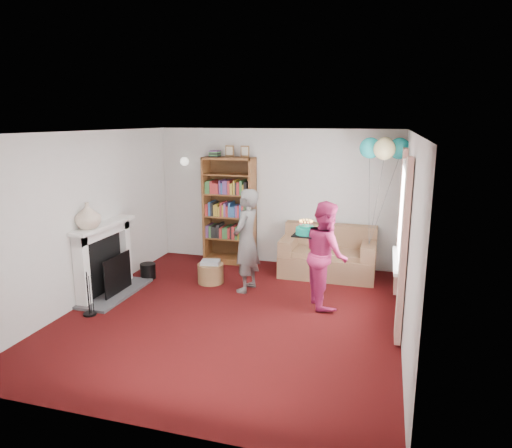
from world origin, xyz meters
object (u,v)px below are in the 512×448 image
(person_striped, at_px, (246,241))
(person_magenta, at_px, (326,254))
(birthday_cake, at_px, (306,231))
(bookcase, at_px, (230,212))
(sofa, at_px, (328,256))

(person_striped, xyz_separation_m, person_magenta, (1.27, -0.23, -0.04))
(birthday_cake, bearing_deg, person_magenta, -6.02)
(bookcase, distance_m, person_striped, 1.56)
(bookcase, xyz_separation_m, sofa, (1.89, -0.24, -0.65))
(person_striped, relative_size, person_magenta, 1.06)
(birthday_cake, bearing_deg, bookcase, 137.53)
(person_striped, bearing_deg, person_magenta, 87.57)
(bookcase, relative_size, birthday_cake, 6.28)
(sofa, height_order, birthday_cake, birthday_cake)
(person_striped, bearing_deg, birthday_cake, 86.20)
(sofa, xyz_separation_m, person_striped, (-1.15, -1.13, 0.49))
(sofa, relative_size, birthday_cake, 4.60)
(person_striped, distance_m, person_magenta, 1.29)
(bookcase, xyz_separation_m, birthday_cake, (1.71, -1.56, 0.11))
(sofa, bearing_deg, person_magenta, -84.66)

